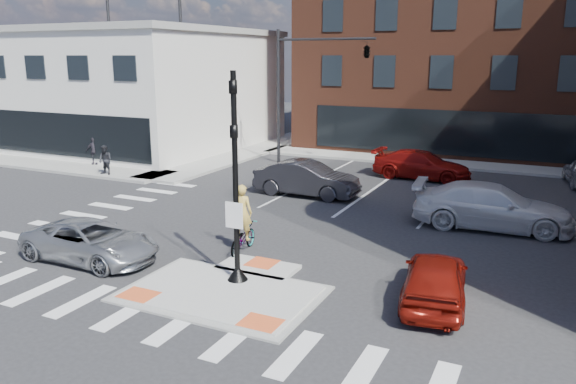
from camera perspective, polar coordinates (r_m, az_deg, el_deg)
The scene contains 18 objects.
ground at distance 16.37m, azimuth -5.85°, elevation -9.71°, with size 120.00×120.00×0.00m, color #28282B.
refuge_island at distance 16.15m, azimuth -6.34°, elevation -9.86°, with size 5.40×4.65×0.13m.
sidewalk_nw at distance 37.93m, azimuth -15.48°, elevation 3.46°, with size 23.50×20.50×0.15m.
sidewalk_n at distance 35.68m, azimuth 17.33°, elevation 2.72°, with size 26.00×3.00×0.15m, color gray.
building_nw at distance 44.42m, azimuth -16.97°, elevation 10.19°, with size 20.40×16.40×14.40m.
building_n at distance 45.03m, azimuth 20.07°, elevation 14.57°, with size 24.40×18.40×15.50m.
building_far_left at distance 65.86m, azimuth 15.61°, elevation 11.90°, with size 10.00×12.00×10.00m, color slate.
building_far_right at distance 66.76m, azimuth 27.25°, elevation 11.80°, with size 12.00×12.00×12.00m, color brown.
signal_pole at distance 15.92m, azimuth -5.31°, elevation -1.39°, with size 0.60×0.60×5.98m.
mast_arm_signal at distance 32.81m, azimuth 5.47°, elevation 13.15°, with size 6.10×2.24×8.00m.
silver_suv at distance 19.28m, azimuth -19.40°, elevation -4.73°, with size 2.15×4.66×1.29m, color #A5A8AD.
red_sedan at distance 15.65m, azimuth 14.69°, elevation -8.48°, with size 1.64×4.08×1.39m, color maroon.
white_pickup at distance 22.89m, azimuth 19.99°, elevation -1.38°, with size 2.40×5.90×1.71m, color white.
bg_car_dark at distance 26.57m, azimuth 1.90°, elevation 1.37°, with size 1.73×4.96×1.63m, color #25252A.
bg_car_red at distance 31.09m, azimuth 13.42°, elevation 2.69°, with size 2.12×5.20×1.51m, color maroon.
cyclist at distance 18.94m, azimuth -4.64°, elevation -3.84°, with size 0.89×1.96×2.35m.
pedestrian_a at distance 32.14m, azimuth -18.07°, elevation 3.10°, with size 0.78×0.61×1.61m, color black.
pedestrian_b at distance 35.46m, azimuth -19.11°, elevation 3.97°, with size 0.95×0.40×1.62m, color #302B35.
Camera 1 is at (7.97, -12.75, 6.48)m, focal length 35.00 mm.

